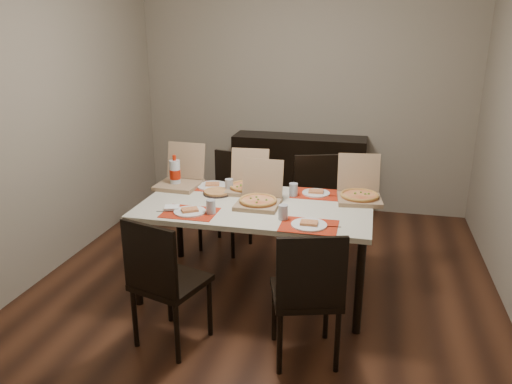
% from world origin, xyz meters
% --- Properties ---
extents(ground, '(3.80, 4.00, 0.02)m').
position_xyz_m(ground, '(0.00, 0.00, -0.01)').
color(ground, '#482616').
rests_on(ground, ground).
extents(room_walls, '(3.84, 4.02, 2.62)m').
position_xyz_m(room_walls, '(0.00, 0.43, 1.73)').
color(room_walls, gray).
rests_on(room_walls, ground).
extents(sideboard, '(1.50, 0.40, 0.90)m').
position_xyz_m(sideboard, '(0.00, 1.78, 0.45)').
color(sideboard, black).
rests_on(sideboard, ground).
extents(dining_table, '(1.80, 1.00, 0.75)m').
position_xyz_m(dining_table, '(-0.05, -0.14, 0.68)').
color(dining_table, beige).
rests_on(dining_table, ground).
extents(chair_near_left, '(0.52, 0.52, 0.93)m').
position_xyz_m(chair_near_left, '(-0.46, -1.03, 0.51)').
color(chair_near_left, black).
rests_on(chair_near_left, ground).
extents(chair_near_right, '(0.52, 0.52, 0.93)m').
position_xyz_m(chair_near_right, '(0.48, -0.99, 0.51)').
color(chair_near_right, black).
rests_on(chair_near_right, ground).
extents(chair_far_left, '(0.50, 0.50, 0.93)m').
position_xyz_m(chair_far_left, '(-0.52, 0.67, 0.51)').
color(chair_far_left, black).
rests_on(chair_far_left, ground).
extents(chair_far_right, '(0.53, 0.53, 0.93)m').
position_xyz_m(chair_far_right, '(0.34, 0.73, 0.51)').
color(chair_far_right, black).
rests_on(chair_far_right, ground).
extents(setting_near_left, '(0.46, 0.30, 0.11)m').
position_xyz_m(setting_near_left, '(-0.47, -0.43, 0.77)').
color(setting_near_left, '#B7220C').
rests_on(setting_near_left, dining_table).
extents(setting_near_right, '(0.46, 0.30, 0.11)m').
position_xyz_m(setting_near_right, '(0.36, -0.47, 0.77)').
color(setting_near_right, '#B7220C').
rests_on(setting_near_right, dining_table).
extents(setting_far_left, '(0.44, 0.30, 0.11)m').
position_xyz_m(setting_far_left, '(-0.50, 0.19, 0.77)').
color(setting_far_left, '#B7220C').
rests_on(setting_far_left, dining_table).
extents(setting_far_right, '(0.51, 0.30, 0.11)m').
position_xyz_m(setting_far_right, '(0.33, 0.19, 0.77)').
color(setting_far_right, '#B7220C').
rests_on(setting_far_right, dining_table).
extents(napkin_loose, '(0.13, 0.14, 0.02)m').
position_xyz_m(napkin_loose, '(0.03, -0.21, 0.76)').
color(napkin_loose, white).
rests_on(napkin_loose, dining_table).
extents(pizza_box_center, '(0.33, 0.37, 0.33)m').
position_xyz_m(pizza_box_center, '(-0.03, -0.14, 0.80)').
color(pizza_box_center, '#907253').
rests_on(pizza_box_center, dining_table).
extents(pizza_box_right, '(0.38, 0.42, 0.34)m').
position_xyz_m(pizza_box_right, '(0.73, 0.16, 0.81)').
color(pizza_box_right, '#907253').
rests_on(pizza_box_right, dining_table).
extents(pizza_box_left, '(0.37, 0.41, 0.35)m').
position_xyz_m(pizza_box_left, '(-0.81, 0.18, 0.81)').
color(pizza_box_left, '#907253').
rests_on(pizza_box_left, dining_table).
extents(pizza_box_extra, '(0.35, 0.39, 0.33)m').
position_xyz_m(pizza_box_extra, '(-0.20, 0.19, 0.80)').
color(pizza_box_extra, '#907253').
rests_on(pizza_box_extra, dining_table).
extents(faina_plate, '(0.24, 0.24, 0.03)m').
position_xyz_m(faina_plate, '(-0.42, 0.03, 0.76)').
color(faina_plate, black).
rests_on(faina_plate, dining_table).
extents(dip_bowl, '(0.14, 0.14, 0.03)m').
position_xyz_m(dip_bowl, '(-0.03, 0.04, 0.76)').
color(dip_bowl, white).
rests_on(dip_bowl, dining_table).
extents(soda_bottle, '(0.10, 0.10, 0.28)m').
position_xyz_m(soda_bottle, '(-0.84, 0.14, 0.87)').
color(soda_bottle, silver).
rests_on(soda_bottle, dining_table).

